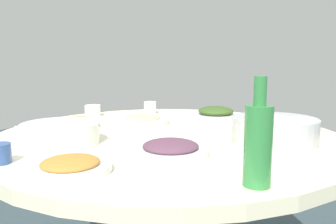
{
  "coord_description": "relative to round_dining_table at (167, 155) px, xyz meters",
  "views": [
    {
      "loc": [
        -1.13,
        -0.69,
        1.04
      ],
      "look_at": [
        -0.06,
        -0.04,
        0.85
      ],
      "focal_mm": 36.89,
      "sensor_mm": 36.0,
      "label": 1
    }
  ],
  "objects": [
    {
      "name": "rice_bowl",
      "position": [
        0.09,
        -0.39,
        0.13
      ],
      "size": [
        0.3,
        0.3,
        0.09
      ],
      "color": "#B2B5BA",
      "rests_on": "round_dining_table"
    },
    {
      "name": "round_dining_table",
      "position": [
        0.0,
        0.0,
        0.0
      ],
      "size": [
        1.36,
        1.36,
        0.75
      ],
      "color": "#99999E",
      "rests_on": "ground"
    },
    {
      "name": "tea_cup_near",
      "position": [
        0.38,
        0.34,
        0.12
      ],
      "size": [
        0.06,
        0.06,
        0.07
      ],
      "primitive_type": "cylinder",
      "color": "white",
      "rests_on": "round_dining_table"
    },
    {
      "name": "green_bottle",
      "position": [
        -0.37,
        -0.47,
        0.19
      ],
      "size": [
        0.06,
        0.06,
        0.25
      ],
      "color": "#30823F",
      "rests_on": "round_dining_table"
    },
    {
      "name": "dish_eggplant",
      "position": [
        -0.25,
        -0.17,
        0.11
      ],
      "size": [
        0.23,
        0.23,
        0.05
      ],
      "color": "white",
      "rests_on": "round_dining_table"
    },
    {
      "name": "dish_tofu_braise",
      "position": [
        -0.52,
        -0.02,
        0.1
      ],
      "size": [
        0.21,
        0.21,
        0.04
      ],
      "color": "white",
      "rests_on": "round_dining_table"
    },
    {
      "name": "tea_cup_side",
      "position": [
        0.16,
        0.55,
        0.12
      ],
      "size": [
        0.08,
        0.08,
        0.06
      ],
      "primitive_type": "cylinder",
      "color": "white",
      "rests_on": "round_dining_table"
    },
    {
      "name": "dish_shrimp",
      "position": [
        -0.06,
        0.44,
        0.1
      ],
      "size": [
        0.2,
        0.2,
        0.04
      ],
      "color": "white",
      "rests_on": "round_dining_table"
    },
    {
      "name": "dish_noodles",
      "position": [
        0.13,
        0.21,
        0.1
      ],
      "size": [
        0.24,
        0.24,
        0.04
      ],
      "color": "silver",
      "rests_on": "round_dining_table"
    },
    {
      "name": "dish_greens",
      "position": [
        0.45,
        -0.01,
        0.11
      ],
      "size": [
        0.25,
        0.25,
        0.06
      ],
      "color": "silver",
      "rests_on": "round_dining_table"
    },
    {
      "name": "soup_bowl",
      "position": [
        -0.33,
        0.24,
        0.12
      ],
      "size": [
        0.27,
        0.27,
        0.07
      ],
      "color": "white",
      "rests_on": "round_dining_table"
    },
    {
      "name": "tea_cup_far",
      "position": [
        -0.57,
        0.21,
        0.12
      ],
      "size": [
        0.06,
        0.06,
        0.06
      ],
      "primitive_type": "cylinder",
      "color": "#325090",
      "rests_on": "round_dining_table"
    }
  ]
}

